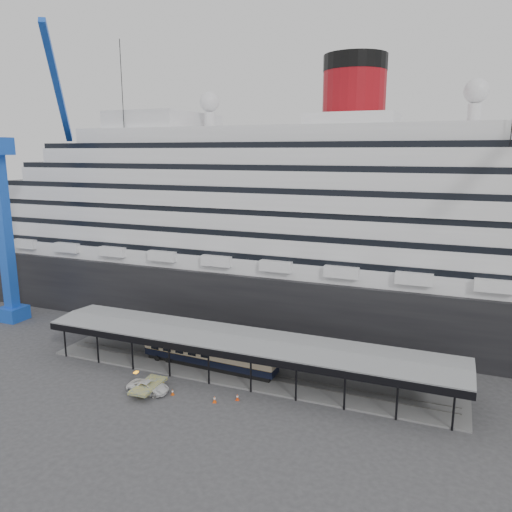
% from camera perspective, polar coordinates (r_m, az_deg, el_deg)
% --- Properties ---
extents(ground, '(200.00, 200.00, 0.00)m').
position_cam_1_polar(ground, '(63.89, -3.39, -15.13)').
color(ground, '#353538').
rests_on(ground, ground).
extents(cruise_ship, '(130.00, 30.00, 43.90)m').
position_cam_1_polar(cruise_ship, '(87.51, 5.52, 4.84)').
color(cruise_ship, black).
rests_on(cruise_ship, ground).
extents(platform_canopy, '(56.00, 9.18, 5.30)m').
position_cam_1_polar(platform_canopy, '(66.99, -1.55, -11.55)').
color(platform_canopy, slate).
rests_on(platform_canopy, ground).
extents(crane_blue, '(22.63, 19.19, 47.60)m').
position_cam_1_polar(crane_blue, '(93.73, -26.39, 5.12)').
color(crane_blue, blue).
rests_on(crane_blue, ground).
extents(port_truck, '(5.29, 2.58, 1.45)m').
position_cam_1_polar(port_truck, '(64.47, -12.22, -14.42)').
color(port_truck, silver).
rests_on(port_truck, ground).
extents(pullman_carriage, '(19.59, 3.45, 19.14)m').
position_cam_1_polar(pullman_carriage, '(68.97, -5.39, -10.90)').
color(pullman_carriage, black).
rests_on(pullman_carriage, ground).
extents(traffic_cone_left, '(0.42, 0.42, 0.76)m').
position_cam_1_polar(traffic_cone_left, '(63.49, -9.52, -15.08)').
color(traffic_cone_left, '#D84F0C').
rests_on(traffic_cone_left, ground).
extents(traffic_cone_mid, '(0.54, 0.54, 0.84)m').
position_cam_1_polar(traffic_cone_mid, '(61.20, -4.77, -16.00)').
color(traffic_cone_mid, '#E1490C').
rests_on(traffic_cone_mid, ground).
extents(traffic_cone_right, '(0.44, 0.44, 0.79)m').
position_cam_1_polar(traffic_cone_right, '(61.55, -2.15, -15.82)').
color(traffic_cone_right, red).
rests_on(traffic_cone_right, ground).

